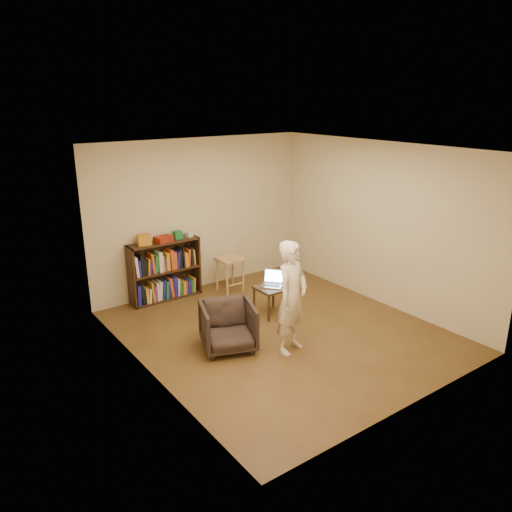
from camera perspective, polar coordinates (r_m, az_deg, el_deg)
floor at (r=7.31m, az=2.80°, el=-8.58°), size 4.50×4.50×0.00m
ceiling at (r=6.58m, az=3.15°, el=12.14°), size 4.50×4.50×0.00m
wall_back at (r=8.64m, az=-6.43°, el=4.71°), size 4.00×0.00×4.00m
wall_left at (r=5.85m, az=-12.53°, el=-2.10°), size 0.00×4.50×4.50m
wall_right at (r=8.19m, az=13.98°, el=3.55°), size 0.00×4.50×4.50m
bookshelf at (r=8.40m, az=-10.39°, el=-1.99°), size 1.20×0.30×1.00m
box_yellow at (r=8.06m, az=-12.67°, el=1.83°), size 0.23×0.18×0.17m
red_cloth at (r=8.18m, az=-10.54°, el=1.92°), size 0.30×0.25×0.09m
box_green at (r=8.32m, az=-8.95°, el=2.41°), size 0.14×0.14×0.13m
box_white at (r=8.42m, az=-7.66°, el=2.49°), size 0.12×0.12×0.08m
stool at (r=8.58m, az=-3.01°, el=-0.95°), size 0.42×0.42×0.60m
armchair at (r=6.72m, az=-3.21°, el=-8.04°), size 0.89×0.90×0.64m
side_table at (r=7.71m, az=1.75°, el=-4.09°), size 0.44×0.44×0.45m
laptop at (r=7.73m, az=1.91°, el=-2.96°), size 0.42×0.42×0.23m
person at (r=6.51m, az=4.11°, el=-4.73°), size 0.64×0.53×1.52m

